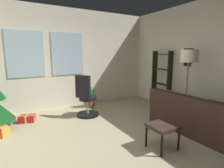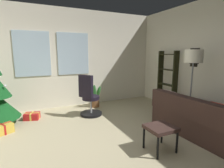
{
  "view_description": "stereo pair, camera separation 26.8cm",
  "coord_description": "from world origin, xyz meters",
  "px_view_note": "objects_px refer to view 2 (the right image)",
  "views": [
    {
      "loc": [
        -1.31,
        -2.38,
        1.59
      ],
      "look_at": [
        0.38,
        0.54,
        0.99
      ],
      "focal_mm": 28.0,
      "sensor_mm": 36.0,
      "label": 1
    },
    {
      "loc": [
        -1.07,
        -2.5,
        1.59
      ],
      "look_at": [
        0.38,
        0.54,
        0.99
      ],
      "focal_mm": 28.0,
      "sensor_mm": 36.0,
      "label": 2
    }
  ],
  "objects_px": {
    "footstool": "(160,130)",
    "gift_box_red": "(32,116)",
    "gift_box_gold": "(2,129)",
    "office_chair": "(89,100)",
    "floor_lamp": "(193,61)",
    "potted_plant": "(95,98)",
    "couch": "(215,124)",
    "bookshelf": "(167,83)"
  },
  "relations": [
    {
      "from": "footstool",
      "to": "gift_box_red",
      "type": "distance_m",
      "value": 3.08
    },
    {
      "from": "gift_box_gold",
      "to": "office_chair",
      "type": "bearing_deg",
      "value": 6.24
    },
    {
      "from": "floor_lamp",
      "to": "gift_box_red",
      "type": "bearing_deg",
      "value": 150.89
    },
    {
      "from": "office_chair",
      "to": "floor_lamp",
      "type": "distance_m",
      "value": 2.59
    },
    {
      "from": "gift_box_gold",
      "to": "potted_plant",
      "type": "height_order",
      "value": "potted_plant"
    },
    {
      "from": "couch",
      "to": "footstool",
      "type": "relative_size",
      "value": 4.66
    },
    {
      "from": "couch",
      "to": "floor_lamp",
      "type": "xyz_separation_m",
      "value": [
        0.14,
        0.72,
        1.15
      ]
    },
    {
      "from": "office_chair",
      "to": "footstool",
      "type": "bearing_deg",
      "value": -75.75
    },
    {
      "from": "footstool",
      "to": "gift_box_red",
      "type": "bearing_deg",
      "value": 127.72
    },
    {
      "from": "footstool",
      "to": "potted_plant",
      "type": "relative_size",
      "value": 0.64
    },
    {
      "from": "couch",
      "to": "office_chair",
      "type": "xyz_separation_m",
      "value": [
        -1.75,
        2.17,
        0.14
      ]
    },
    {
      "from": "couch",
      "to": "potted_plant",
      "type": "bearing_deg",
      "value": 115.78
    },
    {
      "from": "gift_box_gold",
      "to": "gift_box_red",
      "type": "bearing_deg",
      "value": 45.44
    },
    {
      "from": "gift_box_gold",
      "to": "bookshelf",
      "type": "height_order",
      "value": "bookshelf"
    },
    {
      "from": "potted_plant",
      "to": "gift_box_gold",
      "type": "bearing_deg",
      "value": -159.29
    },
    {
      "from": "gift_box_red",
      "to": "potted_plant",
      "type": "relative_size",
      "value": 0.56
    },
    {
      "from": "footstool",
      "to": "bookshelf",
      "type": "height_order",
      "value": "bookshelf"
    },
    {
      "from": "potted_plant",
      "to": "office_chair",
      "type": "bearing_deg",
      "value": -120.41
    },
    {
      "from": "office_chair",
      "to": "floor_lamp",
      "type": "bearing_deg",
      "value": -37.41
    },
    {
      "from": "office_chair",
      "to": "potted_plant",
      "type": "distance_m",
      "value": 0.78
    },
    {
      "from": "gift_box_red",
      "to": "office_chair",
      "type": "relative_size",
      "value": 0.37
    },
    {
      "from": "bookshelf",
      "to": "potted_plant",
      "type": "relative_size",
      "value": 2.36
    },
    {
      "from": "footstool",
      "to": "office_chair",
      "type": "xyz_separation_m",
      "value": [
        -0.52,
        2.07,
        0.05
      ]
    },
    {
      "from": "footstool",
      "to": "potted_plant",
      "type": "height_order",
      "value": "potted_plant"
    },
    {
      "from": "couch",
      "to": "floor_lamp",
      "type": "bearing_deg",
      "value": 78.78
    },
    {
      "from": "gift_box_red",
      "to": "bookshelf",
      "type": "distance_m",
      "value": 3.74
    },
    {
      "from": "bookshelf",
      "to": "potted_plant",
      "type": "distance_m",
      "value": 2.17
    },
    {
      "from": "gift_box_red",
      "to": "floor_lamp",
      "type": "height_order",
      "value": "floor_lamp"
    },
    {
      "from": "gift_box_gold",
      "to": "bookshelf",
      "type": "bearing_deg",
      "value": -1.45
    },
    {
      "from": "bookshelf",
      "to": "floor_lamp",
      "type": "height_order",
      "value": "floor_lamp"
    },
    {
      "from": "bookshelf",
      "to": "floor_lamp",
      "type": "xyz_separation_m",
      "value": [
        -0.37,
        -1.14,
        0.68
      ]
    },
    {
      "from": "couch",
      "to": "bookshelf",
      "type": "distance_m",
      "value": 1.98
    },
    {
      "from": "couch",
      "to": "footstool",
      "type": "height_order",
      "value": "couch"
    },
    {
      "from": "gift_box_gold",
      "to": "bookshelf",
      "type": "distance_m",
      "value": 4.23
    },
    {
      "from": "floor_lamp",
      "to": "potted_plant",
      "type": "xyz_separation_m",
      "value": [
        -1.51,
        2.11,
        -1.16
      ]
    },
    {
      "from": "couch",
      "to": "gift_box_red",
      "type": "xyz_separation_m",
      "value": [
        -3.1,
        2.53,
        -0.2
      ]
    },
    {
      "from": "office_chair",
      "to": "potted_plant",
      "type": "xyz_separation_m",
      "value": [
        0.39,
        0.66,
        -0.15
      ]
    },
    {
      "from": "couch",
      "to": "floor_lamp",
      "type": "relative_size",
      "value": 1.25
    },
    {
      "from": "floor_lamp",
      "to": "couch",
      "type": "bearing_deg",
      "value": -101.22
    },
    {
      "from": "gift_box_red",
      "to": "floor_lamp",
      "type": "distance_m",
      "value": 3.95
    },
    {
      "from": "couch",
      "to": "gift_box_red",
      "type": "height_order",
      "value": "couch"
    },
    {
      "from": "floor_lamp",
      "to": "potted_plant",
      "type": "bearing_deg",
      "value": 125.6
    }
  ]
}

